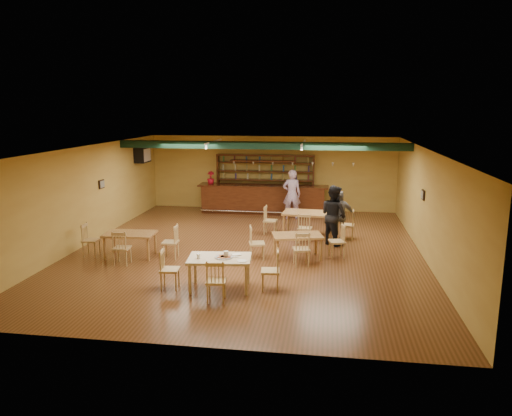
% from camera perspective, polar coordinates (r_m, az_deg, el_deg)
% --- Properties ---
extents(floor, '(12.00, 12.00, 0.00)m').
position_cam_1_polar(floor, '(14.43, -0.94, -4.94)').
color(floor, '#553418').
rests_on(floor, ground).
extents(ceiling_beam, '(10.00, 0.30, 0.25)m').
position_cam_1_polar(ceiling_beam, '(16.64, 0.61, 7.35)').
color(ceiling_beam, black).
rests_on(ceiling_beam, ceiling).
extents(track_rail_left, '(0.05, 2.50, 0.05)m').
position_cam_1_polar(track_rail_left, '(17.56, -5.00, 7.76)').
color(track_rail_left, silver).
rests_on(track_rail_left, ceiling).
extents(track_rail_right, '(0.05, 2.50, 0.05)m').
position_cam_1_polar(track_rail_right, '(17.11, 5.58, 7.65)').
color(track_rail_right, silver).
rests_on(track_rail_right, ceiling).
extents(ac_unit, '(0.34, 0.70, 0.48)m').
position_cam_1_polar(ac_unit, '(19.27, -13.17, 6.09)').
color(ac_unit, silver).
rests_on(ac_unit, wall_left).
extents(picture_left, '(0.04, 0.34, 0.28)m').
position_cam_1_polar(picture_left, '(16.51, -17.67, 2.68)').
color(picture_left, black).
rests_on(picture_left, wall_left).
extents(picture_right, '(0.04, 0.34, 0.28)m').
position_cam_1_polar(picture_right, '(14.60, 19.01, 1.47)').
color(picture_right, black).
rests_on(picture_right, wall_right).
extents(bar_counter, '(5.13, 0.85, 1.13)m').
position_cam_1_polar(bar_counter, '(19.29, 0.83, 1.04)').
color(bar_counter, '#38160B').
rests_on(bar_counter, ground).
extents(back_bar_hutch, '(3.97, 0.40, 2.28)m').
position_cam_1_polar(back_bar_hutch, '(19.81, 1.08, 3.01)').
color(back_bar_hutch, '#38160B').
rests_on(back_bar_hutch, ground).
extents(poinsettia, '(0.36, 0.36, 0.51)m').
position_cam_1_polar(poinsettia, '(19.55, -5.33, 3.57)').
color(poinsettia, '#AD1020').
rests_on(poinsettia, bar_counter).
extents(dining_table_b, '(1.70, 1.12, 0.81)m').
position_cam_1_polar(dining_table_b, '(15.91, 6.12, -1.91)').
color(dining_table_b, '#935E34').
rests_on(dining_table_b, ground).
extents(dining_table_c, '(1.44, 0.91, 0.69)m').
position_cam_1_polar(dining_table_c, '(14.14, -14.50, -4.21)').
color(dining_table_c, '#935E34').
rests_on(dining_table_c, ground).
extents(dining_table_d, '(1.50, 1.10, 0.68)m').
position_cam_1_polar(dining_table_d, '(13.63, 4.85, -4.50)').
color(dining_table_d, '#935E34').
rests_on(dining_table_d, ground).
extents(near_table, '(1.52, 1.07, 0.77)m').
position_cam_1_polar(near_table, '(11.34, -4.26, -7.63)').
color(near_table, '#C8AE86').
rests_on(near_table, ground).
extents(pizza_tray, '(0.51, 0.51, 0.01)m').
position_cam_1_polar(pizza_tray, '(11.20, -3.78, -5.78)').
color(pizza_tray, silver).
rests_on(pizza_tray, near_table).
extents(parmesan_shaker, '(0.08, 0.08, 0.11)m').
position_cam_1_polar(parmesan_shaker, '(11.17, -6.78, -5.62)').
color(parmesan_shaker, '#EAE5C6').
rests_on(parmesan_shaker, near_table).
extents(napkin_stack, '(0.25, 0.23, 0.03)m').
position_cam_1_polar(napkin_stack, '(11.34, -2.30, -5.50)').
color(napkin_stack, white).
rests_on(napkin_stack, near_table).
extents(pizza_server, '(0.33, 0.12, 0.00)m').
position_cam_1_polar(pizza_server, '(11.21, -2.96, -5.69)').
color(pizza_server, silver).
rests_on(pizza_server, pizza_tray).
extents(side_plate, '(0.24, 0.24, 0.01)m').
position_cam_1_polar(side_plate, '(10.92, -1.64, -6.22)').
color(side_plate, white).
rests_on(side_plate, near_table).
extents(patron_bar, '(0.73, 0.53, 1.87)m').
position_cam_1_polar(patron_bar, '(18.30, 4.21, 1.61)').
color(patron_bar, '#784392').
rests_on(patron_bar, ground).
extents(patron_right_a, '(1.12, 1.12, 1.84)m').
position_cam_1_polar(patron_right_a, '(15.01, 9.09, -0.81)').
color(patron_right_a, black).
rests_on(patron_right_a, ground).
extents(patron_right_b, '(1.01, 0.61, 1.60)m').
position_cam_1_polar(patron_right_b, '(15.44, 9.81, -0.93)').
color(patron_right_b, gray).
rests_on(patron_right_b, ground).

